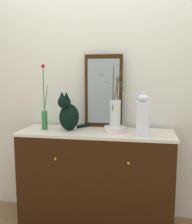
{
  "coord_description": "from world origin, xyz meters",
  "views": [
    {
      "loc": [
        0.41,
        -2.29,
        1.44
      ],
      "look_at": [
        0.0,
        0.0,
        1.11
      ],
      "focal_mm": 41.14,
      "sensor_mm": 36.0,
      "label": 1
    }
  ],
  "objects": [
    {
      "name": "vase_glass_clear",
      "position": [
        0.18,
        -0.0,
        1.12
      ],
      "size": [
        0.27,
        0.18,
        0.55
      ],
      "color": "silver",
      "rests_on": "bowl_porcelain"
    },
    {
      "name": "ground_plane",
      "position": [
        0.0,
        0.0,
        0.0
      ],
      "size": [
        6.0,
        6.0,
        0.0
      ],
      "primitive_type": "plane",
      "color": "brown"
    },
    {
      "name": "jar_lidded_porcelain",
      "position": [
        0.42,
        -0.11,
        1.1
      ],
      "size": [
        0.11,
        0.11,
        0.38
      ],
      "color": "white",
      "rests_on": "sideboard"
    },
    {
      "name": "cat_sitting",
      "position": [
        -0.26,
        0.01,
        1.08
      ],
      "size": [
        0.31,
        0.38,
        0.37
      ],
      "color": "black",
      "rests_on": "sideboard"
    },
    {
      "name": "sideboard",
      "position": [
        0.0,
        -0.0,
        0.46
      ],
      "size": [
        1.43,
        0.49,
        0.93
      ],
      "color": "black",
      "rests_on": "ground_plane"
    },
    {
      "name": "bowl_porcelain",
      "position": [
        0.18,
        -0.01,
        0.95
      ],
      "size": [
        0.2,
        0.2,
        0.05
      ],
      "primitive_type": "cylinder",
      "color": "silver",
      "rests_on": "sideboard"
    },
    {
      "name": "vase_slim_green",
      "position": [
        -0.5,
        -0.0,
        1.07
      ],
      "size": [
        0.07,
        0.05,
        0.62
      ],
      "color": "#2A7937",
      "rests_on": "sideboard"
    },
    {
      "name": "mirror_leaning",
      "position": [
        0.04,
        0.22,
        1.28
      ],
      "size": [
        0.37,
        0.03,
        0.71
      ],
      "color": "black",
      "rests_on": "sideboard"
    },
    {
      "name": "wall_back",
      "position": [
        0.0,
        0.31,
        1.3
      ],
      "size": [
        4.4,
        0.08,
        2.6
      ],
      "primitive_type": "cube",
      "color": "silver",
      "rests_on": "ground_plane"
    }
  ]
}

